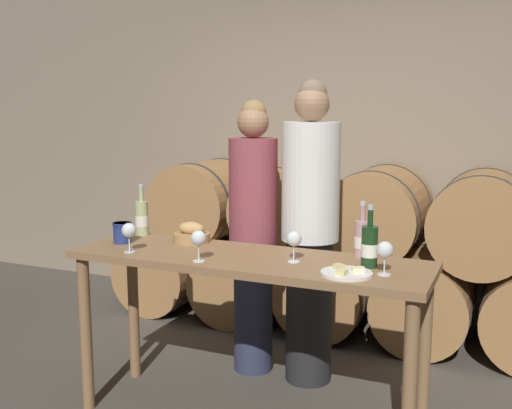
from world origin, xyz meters
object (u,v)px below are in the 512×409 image
(tasting_table, at_px, (247,282))
(wine_glass_far_left, at_px, (129,231))
(person_left, at_px, (253,234))
(wine_bottle_white, at_px, (142,218))
(person_right, at_px, (310,231))
(wine_glass_right, at_px, (385,251))
(wine_bottle_red, at_px, (369,246))
(wine_glass_center, at_px, (294,239))
(wine_bottle_rose, at_px, (362,238))
(wine_glass_left, at_px, (198,239))
(bread_basket, at_px, (192,235))
(blue_crock, at_px, (123,232))
(cheese_plate, at_px, (347,273))

(tasting_table, xyz_separation_m, wine_glass_far_left, (-0.60, -0.17, 0.25))
(person_left, bearing_deg, wine_bottle_white, -145.10)
(person_right, distance_m, wine_glass_right, 0.90)
(wine_bottle_red, relative_size, wine_glass_far_left, 1.92)
(wine_bottle_white, xyz_separation_m, wine_glass_center, (1.05, -0.24, 0.01))
(wine_bottle_rose, bearing_deg, wine_glass_left, -149.75)
(person_left, relative_size, wine_glass_left, 10.95)
(bread_basket, distance_m, wine_glass_right, 1.16)
(wine_glass_far_left, distance_m, wine_glass_center, 0.87)
(person_right, bearing_deg, wine_glass_left, -110.71)
(wine_bottle_red, xyz_separation_m, blue_crock, (-1.38, -0.04, -0.04))
(bread_basket, relative_size, wine_glass_far_left, 1.32)
(tasting_table, relative_size, person_right, 1.02)
(bread_basket, bearing_deg, wine_glass_right, -12.16)
(wine_bottle_white, bearing_deg, person_left, 34.90)
(wine_bottle_red, xyz_separation_m, cheese_plate, (-0.06, -0.18, -0.09))
(blue_crock, bearing_deg, cheese_plate, -5.96)
(person_left, height_order, wine_bottle_rose, person_left)
(person_left, bearing_deg, wine_glass_center, -51.72)
(person_left, distance_m, bread_basket, 0.48)
(person_right, xyz_separation_m, wine_glass_center, (0.13, -0.63, 0.08))
(wine_glass_far_left, distance_m, wine_glass_left, 0.43)
(wine_bottle_white, xyz_separation_m, wine_bottle_rose, (1.33, -0.01, -0.01))
(tasting_table, relative_size, wine_glass_center, 11.97)
(wine_bottle_red, relative_size, wine_glass_right, 1.92)
(wine_bottle_red, relative_size, cheese_plate, 1.27)
(person_right, height_order, wine_bottle_red, person_right)
(blue_crock, bearing_deg, bread_basket, 26.89)
(person_right, bearing_deg, bread_basket, -141.70)
(person_left, bearing_deg, wine_glass_right, -35.69)
(person_right, relative_size, bread_basket, 8.83)
(wine_glass_far_left, relative_size, wine_glass_left, 1.00)
(wine_bottle_white, bearing_deg, wine_bottle_rose, -0.23)
(wine_bottle_red, xyz_separation_m, wine_glass_far_left, (-1.22, -0.21, 0.01))
(person_right, relative_size, wine_bottle_red, 6.08)
(tasting_table, distance_m, bread_basket, 0.49)
(wine_bottle_rose, xyz_separation_m, wine_glass_right, (0.17, -0.29, 0.02))
(person_right, relative_size, wine_glass_left, 11.68)
(person_right, xyz_separation_m, cheese_plate, (0.42, -0.75, -0.02))
(cheese_plate, relative_size, wine_glass_right, 1.52)
(tasting_table, bearing_deg, blue_crock, 179.85)
(cheese_plate, relative_size, wine_glass_left, 1.52)
(wine_glass_left, bearing_deg, wine_glass_right, 7.90)
(wine_bottle_red, relative_size, blue_crock, 2.59)
(wine_bottle_red, distance_m, wine_glass_far_left, 1.23)
(wine_bottle_white, relative_size, cheese_plate, 1.29)
(blue_crock, height_order, wine_glass_far_left, wine_glass_far_left)
(blue_crock, height_order, wine_glass_center, wine_glass_center)
(blue_crock, relative_size, wine_glass_center, 0.74)
(tasting_table, xyz_separation_m, person_left, (-0.24, 0.61, 0.11))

